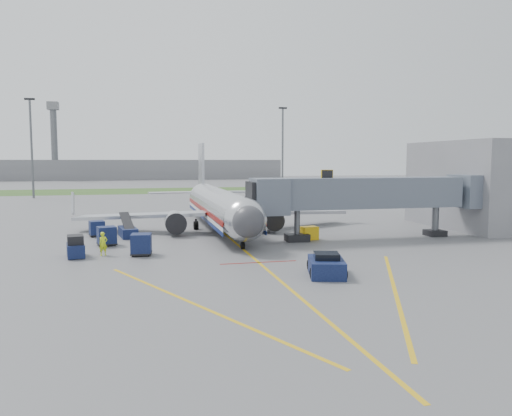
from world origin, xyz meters
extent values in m
plane|color=#565659|center=(0.00, 0.00, 0.00)|extent=(400.00, 400.00, 0.00)
cube|color=#2D4C1E|center=(0.00, 90.00, 0.01)|extent=(300.00, 25.00, 0.01)
cube|color=gold|center=(0.00, -2.00, 0.00)|extent=(0.25, 50.00, 0.01)
cube|color=maroon|center=(0.00, -4.00, 0.00)|extent=(6.00, 0.25, 0.01)
cube|color=gold|center=(-6.00, -14.00, 0.00)|extent=(9.52, 20.04, 0.01)
cube|color=gold|center=(6.00, -14.00, 0.00)|extent=(9.52, 20.04, 0.01)
cylinder|color=silver|center=(0.00, 15.00, 2.70)|extent=(3.80, 28.00, 3.80)
sphere|color=silver|center=(0.00, 1.00, 2.70)|extent=(3.80, 3.80, 3.80)
sphere|color=#38383D|center=(0.00, -0.30, 2.70)|extent=(2.74, 2.74, 2.74)
cube|color=black|center=(0.00, 0.60, 3.25)|extent=(2.20, 1.20, 0.55)
cone|color=silver|center=(0.00, 31.50, 2.70)|extent=(3.80, 5.00, 3.80)
cube|color=#B7BAC1|center=(0.00, 31.00, 6.70)|extent=(0.35, 4.20, 7.00)
cube|color=#B7BAC1|center=(-8.50, 15.00, 1.80)|extent=(15.10, 8.59, 1.13)
cube|color=#B7BAC1|center=(8.50, 15.00, 1.80)|extent=(15.10, 8.59, 1.13)
cylinder|color=silver|center=(-5.20, 12.00, 1.35)|extent=(2.10, 3.60, 2.10)
cylinder|color=silver|center=(5.20, 12.00, 1.35)|extent=(2.10, 3.60, 2.10)
cube|color=maroon|center=(1.92, 15.00, 2.35)|extent=(0.05, 28.00, 0.45)
cube|color=navy|center=(1.92, 15.00, 1.45)|extent=(0.05, 28.00, 0.35)
cylinder|color=black|center=(0.00, 2.00, 0.30)|extent=(0.28, 0.70, 0.70)
cylinder|color=black|center=(-2.60, 15.50, 0.45)|extent=(0.50, 1.00, 1.00)
cylinder|color=black|center=(2.60, 15.50, 0.45)|extent=(0.50, 1.00, 1.00)
cube|color=slate|center=(13.00, 5.00, 4.60)|extent=(20.00, 3.00, 3.00)
cube|color=slate|center=(3.20, 5.00, 4.40)|extent=(3.20, 3.60, 3.40)
cube|color=black|center=(2.00, 5.00, 4.40)|extent=(1.60, 3.00, 2.80)
cube|color=#E9B20D|center=(9.00, 5.00, 6.40)|extent=(1.20, 0.15, 1.00)
cylinder|color=#595B60|center=(6.00, 5.00, 1.55)|extent=(0.56, 0.56, 3.10)
cube|color=black|center=(6.00, 5.00, 0.35)|extent=(2.20, 1.60, 0.70)
cylinder|color=#595B60|center=(21.00, 5.00, 1.55)|extent=(0.70, 0.70, 3.10)
cube|color=black|center=(21.00, 5.00, 0.30)|extent=(1.80, 1.80, 0.60)
cube|color=slate|center=(25.00, 5.00, 4.60)|extent=(3.00, 4.00, 3.40)
cube|color=slate|center=(30.00, 10.00, 5.00)|extent=(10.00, 16.00, 10.00)
cylinder|color=#595B60|center=(-30.00, 70.00, 10.00)|extent=(0.44, 0.44, 20.00)
cube|color=black|center=(-30.00, 70.00, 20.20)|extent=(2.00, 0.40, 0.40)
cylinder|color=#595B60|center=(25.00, 75.00, 10.00)|extent=(0.44, 0.44, 20.00)
cube|color=black|center=(25.00, 75.00, 20.20)|extent=(2.00, 0.40, 0.40)
cube|color=slate|center=(-10.00, 170.00, 4.00)|extent=(120.00, 14.00, 8.00)
cylinder|color=#595B60|center=(-40.00, 165.00, 14.00)|extent=(2.40, 2.40, 28.00)
cube|color=slate|center=(-40.00, 165.00, 28.50)|extent=(4.00, 4.00, 3.00)
cube|color=black|center=(3.47, -9.22, 0.57)|extent=(3.18, 4.20, 1.14)
cube|color=black|center=(3.47, -9.22, 1.30)|extent=(2.04, 2.04, 0.52)
cylinder|color=black|center=(2.22, -10.28, 0.41)|extent=(0.44, 0.86, 0.83)
cylinder|color=black|center=(4.02, -10.77, 0.41)|extent=(0.44, 0.86, 0.83)
cylinder|color=black|center=(2.93, -7.67, 0.41)|extent=(0.44, 0.86, 0.83)
cylinder|color=black|center=(4.73, -8.17, 0.41)|extent=(0.44, 0.86, 0.83)
cube|color=black|center=(-13.91, 1.50, 0.56)|extent=(1.70, 2.72, 1.02)
cube|color=black|center=(-13.91, 1.50, 1.42)|extent=(1.46, 1.80, 0.71)
cylinder|color=black|center=(-14.26, 0.52, 0.25)|extent=(0.30, 0.54, 0.51)
cylinder|color=black|center=(-13.26, 0.68, 0.25)|extent=(0.30, 0.54, 0.51)
cylinder|color=black|center=(-14.55, 2.33, 0.25)|extent=(0.30, 0.54, 0.51)
cylinder|color=black|center=(-13.55, 2.49, 0.25)|extent=(0.30, 0.54, 0.51)
cube|color=black|center=(-11.78, 6.59, 0.97)|extent=(1.90, 1.90, 1.58)
cube|color=black|center=(-11.78, 6.59, 0.18)|extent=(1.96, 1.96, 0.12)
cylinder|color=black|center=(-12.24, 5.86, 0.14)|extent=(0.28, 0.33, 0.29)
cylinder|color=black|center=(-11.05, 6.14, 0.14)|extent=(0.28, 0.33, 0.29)
cylinder|color=black|center=(-12.52, 7.05, 0.14)|extent=(0.28, 0.33, 0.29)
cylinder|color=black|center=(-11.32, 7.33, 0.14)|extent=(0.28, 0.33, 0.29)
cube|color=black|center=(-8.73, 1.05, 0.98)|extent=(1.75, 1.75, 1.60)
cube|color=black|center=(-8.73, 1.05, 0.19)|extent=(1.81, 1.81, 0.12)
cylinder|color=black|center=(-9.41, 0.50, 0.14)|extent=(0.26, 0.31, 0.29)
cylinder|color=black|center=(-8.17, 0.38, 0.14)|extent=(0.26, 0.31, 0.29)
cylinder|color=black|center=(-9.29, 1.73, 0.14)|extent=(0.26, 0.31, 0.29)
cylinder|color=black|center=(-8.05, 1.61, 0.14)|extent=(0.26, 0.31, 0.29)
cube|color=black|center=(-13.11, 12.63, 0.88)|extent=(1.73, 1.73, 1.44)
cube|color=black|center=(-13.11, 12.63, 0.17)|extent=(1.79, 1.79, 0.11)
cylinder|color=black|center=(-13.52, 11.96, 0.13)|extent=(0.26, 0.30, 0.26)
cylinder|color=black|center=(-12.44, 12.22, 0.13)|extent=(0.26, 0.30, 0.26)
cylinder|color=black|center=(-13.78, 13.04, 0.13)|extent=(0.26, 0.30, 0.26)
cylinder|color=black|center=(-12.70, 13.30, 0.13)|extent=(0.26, 0.30, 0.26)
cube|color=black|center=(-10.00, 11.57, 0.49)|extent=(2.15, 4.13, 0.98)
cube|color=black|center=(-10.09, 12.11, 1.53)|extent=(1.69, 4.51, 1.54)
cylinder|color=black|center=(-10.31, 10.08, 0.31)|extent=(0.34, 0.64, 0.61)
cylinder|color=black|center=(-9.23, 10.26, 0.31)|extent=(0.34, 0.64, 0.61)
cylinder|color=black|center=(-10.77, 12.88, 0.31)|extent=(0.34, 0.64, 0.61)
cylinder|color=black|center=(-9.69, 13.06, 0.31)|extent=(0.34, 0.64, 0.61)
cube|color=#E9B20D|center=(7.45, 5.60, 0.65)|extent=(1.80, 1.36, 1.30)
cylinder|color=black|center=(6.92, 5.50, 0.16)|extent=(0.27, 0.36, 0.32)
cylinder|color=black|center=(7.98, 5.70, 0.16)|extent=(0.27, 0.36, 0.32)
imported|color=#D1EB1B|center=(-11.77, 1.69, 0.97)|extent=(0.84, 0.72, 1.94)
camera|label=1|loc=(-8.84, -40.57, 7.81)|focal=35.00mm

